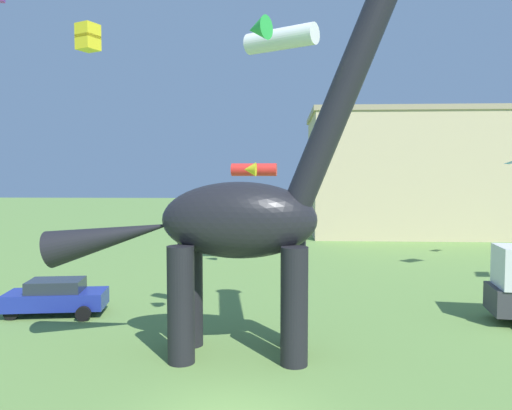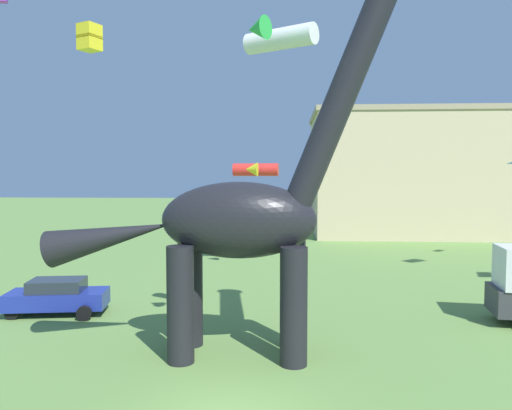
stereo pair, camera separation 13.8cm
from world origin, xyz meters
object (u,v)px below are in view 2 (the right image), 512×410
kite_mid_center (255,170)px  kite_high_right (90,38)px  parked_sedan_left (57,296)px  kite_trailing (276,37)px  dinosaur_sculpture (237,220)px

kite_mid_center → kite_high_right: kite_high_right is taller
parked_sedan_left → kite_trailing: size_ratio=1.73×
parked_sedan_left → kite_high_right: 13.41m
kite_high_right → kite_mid_center: bearing=38.2°
kite_trailing → kite_high_right: 14.20m
parked_sedan_left → kite_high_right: (-0.26, 4.88, 12.48)m
kite_mid_center → kite_trailing: size_ratio=1.19×
kite_mid_center → kite_high_right: 12.51m
kite_high_right → kite_trailing: bearing=-44.5°
kite_trailing → kite_high_right: kite_high_right is taller
dinosaur_sculpture → kite_trailing: 6.07m
parked_sedan_left → kite_high_right: size_ratio=3.28×
dinosaur_sculpture → parked_sedan_left: bearing=159.4°
parked_sedan_left → kite_mid_center: 15.00m
parked_sedan_left → dinosaur_sculpture: bearing=-36.4°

